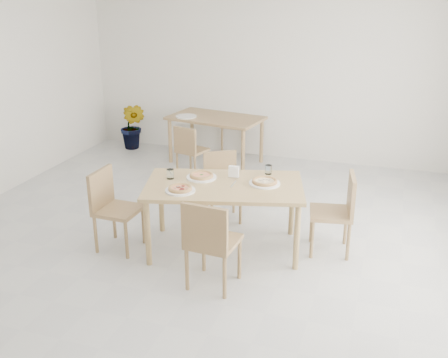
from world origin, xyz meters
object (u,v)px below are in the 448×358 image
(plate_margherita, at_px, (201,177))
(napkin_holder, at_px, (234,172))
(plate_empty, at_px, (186,116))
(chair_west, at_px, (111,204))
(second_table, at_px, (216,122))
(pizza_margherita, at_px, (201,175))
(chair_back_s, at_px, (189,148))
(tumbler_a, at_px, (268,170))
(plate_pepperoni, at_px, (180,190))
(chair_north, at_px, (222,181))
(pizza_mushroom, at_px, (265,181))
(chair_south, at_px, (210,239))
(chair_east, at_px, (339,208))
(pizza_pepperoni, at_px, (180,188))
(plate_mushroom, at_px, (265,183))
(tumbler_b, at_px, (170,174))
(main_table, at_px, (224,191))
(chair_back_n, at_px, (238,120))
(potted_plant, at_px, (133,126))

(plate_margherita, height_order, napkin_holder, napkin_holder)
(plate_empty, bearing_deg, chair_west, -83.58)
(napkin_holder, xyz_separation_m, second_table, (-1.09, 2.53, -0.15))
(pizza_margherita, bearing_deg, chair_back_s, 115.75)
(tumbler_a, bearing_deg, napkin_holder, -143.85)
(plate_pepperoni, bearing_deg, chair_back_s, 109.98)
(chair_north, relative_size, pizza_mushroom, 2.82)
(chair_south, distance_m, chair_east, 1.53)
(pizza_mushroom, height_order, pizza_pepperoni, same)
(second_table, bearing_deg, plate_mushroom, -51.47)
(chair_north, bearing_deg, tumbler_b, -142.56)
(second_table, bearing_deg, napkin_holder, -57.29)
(tumbler_a, bearing_deg, main_table, -128.49)
(plate_margherita, distance_m, pizza_pepperoni, 0.43)
(second_table, bearing_deg, main_table, -59.65)
(chair_north, xyz_separation_m, napkin_holder, (0.32, -0.55, 0.34))
(second_table, bearing_deg, chair_north, -59.39)
(napkin_holder, bearing_deg, chair_east, 1.50)
(pizza_margherita, relative_size, tumbler_a, 3.27)
(chair_north, bearing_deg, napkin_holder, -90.61)
(chair_back_n, height_order, plate_empty, chair_back_n)
(pizza_mushroom, relative_size, napkin_holder, 2.20)
(chair_north, distance_m, tumbler_a, 0.79)
(chair_west, height_order, pizza_pepperoni, chair_west)
(pizza_pepperoni, bearing_deg, pizza_mushroom, 31.53)
(tumbler_b, bearing_deg, plate_empty, 108.76)
(plate_mushroom, xyz_separation_m, chair_back_n, (-1.32, 3.39, -0.24))
(plate_mushroom, distance_m, tumbler_b, 1.01)
(pizza_mushroom, relative_size, pizza_pepperoni, 0.94)
(napkin_holder, distance_m, plate_empty, 2.82)
(potted_plant, bearing_deg, pizza_mushroom, -43.06)
(plate_margherita, bearing_deg, pizza_pepperoni, -99.23)
(chair_east, bearing_deg, chair_north, -117.57)
(chair_east, bearing_deg, potted_plant, -135.27)
(plate_margherita, distance_m, plate_empty, 2.77)
(plate_margherita, xyz_separation_m, chair_back_n, (-0.63, 3.43, -0.24))
(plate_margherita, relative_size, second_table, 0.21)
(plate_pepperoni, distance_m, pizza_margherita, 0.43)
(plate_empty, bearing_deg, chair_back_n, 58.76)
(napkin_holder, bearing_deg, pizza_pepperoni, -129.63)
(chair_south, height_order, plate_pepperoni, chair_south)
(chair_east, bearing_deg, plate_pepperoni, -77.31)
(main_table, xyz_separation_m, chair_south, (0.13, -0.80, -0.16))
(chair_south, bearing_deg, chair_back_n, -72.38)
(pizza_pepperoni, bearing_deg, chair_back_n, 98.27)
(chair_south, xyz_separation_m, potted_plant, (-2.78, 3.79, -0.12))
(napkin_holder, relative_size, second_table, 0.09)
(tumbler_a, relative_size, napkin_holder, 0.76)
(chair_east, bearing_deg, pizza_pepperoni, -77.31)
(chair_west, distance_m, napkin_holder, 1.35)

